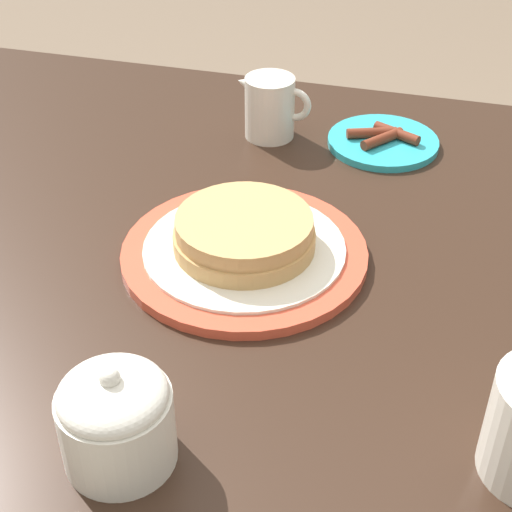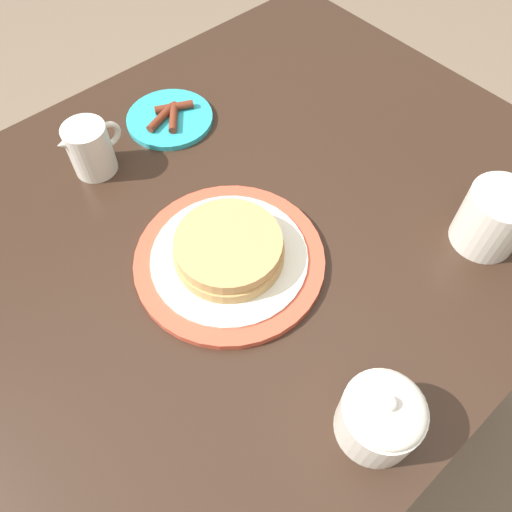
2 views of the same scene
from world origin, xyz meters
TOP-DOWN VIEW (x-y plane):
  - dining_table at (0.00, 0.00)m, footprint 1.19×0.86m
  - pancake_plate at (-0.01, -0.05)m, footprint 0.27×0.27m
  - side_plate_bacon at (0.10, 0.25)m, footprint 0.15×0.15m
  - creamer_pitcher at (-0.06, 0.24)m, footprint 0.11×0.07m
  - sugar_bowl at (-0.04, -0.34)m, footprint 0.09×0.09m

SIDE VIEW (x-z plane):
  - dining_table at x=0.00m, z-range 0.24..0.99m
  - side_plate_bacon at x=0.10m, z-range 0.75..0.77m
  - pancake_plate at x=-0.01m, z-range 0.74..0.80m
  - creamer_pitcher at x=-0.06m, z-range 0.75..0.84m
  - sugar_bowl at x=-0.04m, z-range 0.75..0.85m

